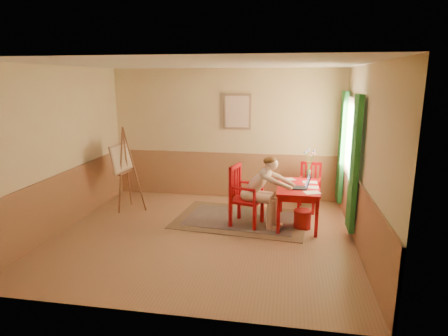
% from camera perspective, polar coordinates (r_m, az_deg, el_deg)
% --- Properties ---
extents(room, '(5.04, 4.54, 2.84)m').
position_cam_1_polar(room, '(6.13, -3.17, 2.12)').
color(room, '#A97752').
rests_on(room, ground).
extents(wainscot, '(5.00, 4.50, 1.00)m').
position_cam_1_polar(wainscot, '(7.11, -1.66, -3.80)').
color(wainscot, '#B67C54').
rests_on(wainscot, room).
extents(window, '(0.12, 2.01, 2.20)m').
position_cam_1_polar(window, '(7.15, 18.18, 2.63)').
color(window, white).
rests_on(window, room).
extents(wall_portrait, '(0.60, 0.05, 0.76)m').
position_cam_1_polar(wall_portrait, '(8.17, 1.97, 8.43)').
color(wall_portrait, '#9F775A').
rests_on(wall_portrait, room).
extents(rug, '(2.55, 1.83, 0.02)m').
position_cam_1_polar(rug, '(7.22, 2.54, -7.63)').
color(rug, '#8C7251').
rests_on(rug, room).
extents(table, '(0.74, 1.21, 0.72)m').
position_cam_1_polar(table, '(6.94, 11.02, -3.34)').
color(table, red).
rests_on(table, room).
extents(chair_left, '(0.61, 0.59, 1.10)m').
position_cam_1_polar(chair_left, '(6.81, 2.99, -4.14)').
color(chair_left, red).
rests_on(chair_left, room).
extents(chair_back, '(0.46, 0.48, 0.94)m').
position_cam_1_polar(chair_back, '(7.85, 12.71, -2.70)').
color(chair_back, red).
rests_on(chair_back, room).
extents(figure, '(1.00, 0.54, 1.30)m').
position_cam_1_polar(figure, '(6.68, 5.67, -3.06)').
color(figure, beige).
rests_on(figure, room).
extents(laptop, '(0.41, 0.26, 0.24)m').
position_cam_1_polar(laptop, '(6.75, 11.32, -2.59)').
color(laptop, '#1E2338').
rests_on(laptop, table).
extents(papers, '(0.72, 1.07, 0.00)m').
position_cam_1_polar(papers, '(6.97, 12.01, -2.51)').
color(papers, white).
rests_on(papers, table).
extents(vase, '(0.24, 0.28, 0.56)m').
position_cam_1_polar(vase, '(7.48, 12.61, 0.51)').
color(vase, '#3F724C').
rests_on(vase, table).
extents(wastebasket, '(0.33, 0.33, 0.32)m').
position_cam_1_polar(wastebasket, '(6.92, 11.66, -7.50)').
color(wastebasket, red).
rests_on(wastebasket, room).
extents(easel, '(0.57, 0.75, 1.68)m').
position_cam_1_polar(easel, '(7.79, -14.89, 1.01)').
color(easel, '#945939').
rests_on(easel, room).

